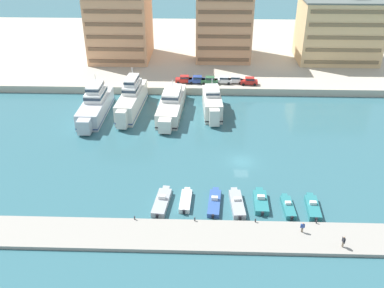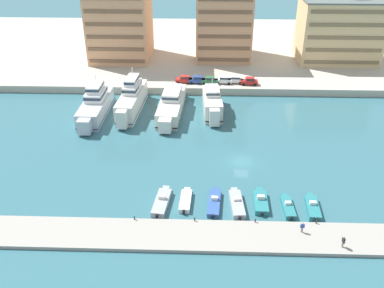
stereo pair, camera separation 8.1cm
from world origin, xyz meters
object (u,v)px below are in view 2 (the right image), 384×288
object	(u,v)px
motorboat_grey_far_left	(162,202)
car_red_center_right	(249,81)
motorboat_blue_mid_left	(214,203)
car_white_center	(235,79)
motorboat_grey_center_left	(237,204)
motorboat_teal_center	(261,202)
car_white_center_left	(224,80)
motorboat_teal_mid_right	(313,207)
car_blue_left	(197,79)
car_red_far_left	(184,79)
pedestrian_near_edge	(343,241)
car_green_mid_left	(210,80)
yacht_ivory_left	(132,99)
pedestrian_mid_deck	(302,227)
yacht_silver_far_left	(95,105)
motorboat_teal_center_right	(288,207)
yacht_ivory_mid_left	(171,104)
motorboat_white_left	(186,201)
yacht_ivory_center_left	(212,103)

from	to	relation	value
motorboat_grey_far_left	car_red_center_right	size ratio (longest dim) A/B	1.82
motorboat_blue_mid_left	car_white_center	distance (m)	46.67
motorboat_grey_center_left	motorboat_teal_center	xyz separation A→B (m)	(3.67, 0.72, -0.04)
motorboat_blue_mid_left	car_white_center_left	world-z (taller)	car_white_center_left
motorboat_teal_mid_right	car_blue_left	xyz separation A→B (m)	(-18.34, 46.75, 2.26)
motorboat_grey_center_left	car_red_far_left	distance (m)	47.62
pedestrian_near_edge	motorboat_grey_far_left	bearing A→B (deg)	159.93
car_green_mid_left	motorboat_grey_center_left	bearing A→B (deg)	-85.03
car_white_center_left	car_red_center_right	bearing A→B (deg)	-5.54
motorboat_teal_mid_right	motorboat_blue_mid_left	bearing A→B (deg)	176.91
yacht_ivory_left	motorboat_blue_mid_left	size ratio (longest dim) A/B	2.61
car_white_center	car_red_far_left	bearing A→B (deg)	-179.26
car_white_center	pedestrian_mid_deck	xyz separation A→B (m)	(6.42, -52.72, -1.25)
yacht_silver_far_left	car_blue_left	distance (m)	26.28
car_blue_left	motorboat_grey_center_left	bearing A→B (deg)	-81.35
car_red_center_right	yacht_silver_far_left	bearing A→B (deg)	-156.97
yacht_silver_far_left	motorboat_teal_center	size ratio (longest dim) A/B	2.94
car_blue_left	pedestrian_mid_deck	xyz separation A→B (m)	(15.63, -52.40, -1.25)
pedestrian_mid_deck	car_blue_left	bearing A→B (deg)	106.61
motorboat_teal_center	motorboat_teal_center_right	distance (m)	4.11
yacht_silver_far_left	car_green_mid_left	bearing A→B (deg)	30.89
yacht_ivory_mid_left	motorboat_blue_mid_left	distance (m)	33.96
motorboat_grey_center_left	car_red_far_left	world-z (taller)	car_red_far_left
motorboat_grey_far_left	motorboat_teal_mid_right	world-z (taller)	motorboat_grey_far_left
yacht_silver_far_left	car_blue_left	xyz separation A→B (m)	(21.54, 15.06, 0.31)
motorboat_blue_mid_left	car_white_center_left	bearing A→B (deg)	86.56
motorboat_grey_far_left	car_red_center_right	distance (m)	48.71
motorboat_teal_center	car_white_center	world-z (taller)	car_white_center
motorboat_white_left	motorboat_blue_mid_left	size ratio (longest dim) A/B	0.84
yacht_ivory_left	motorboat_teal_center_right	bearing A→B (deg)	-49.77
car_green_mid_left	car_white_center	size ratio (longest dim) A/B	1.00
motorboat_grey_far_left	car_red_far_left	world-z (taller)	car_red_far_left
yacht_ivory_mid_left	car_red_center_right	size ratio (longest dim) A/B	5.02
car_green_mid_left	car_red_center_right	world-z (taller)	same
yacht_ivory_mid_left	car_red_center_right	xyz separation A→B (m)	(17.94, 12.69, 0.80)
car_red_center_right	pedestrian_near_edge	size ratio (longest dim) A/B	2.35
yacht_ivory_center_left	motorboat_teal_center	size ratio (longest dim) A/B	2.27
motorboat_teal_center	pedestrian_near_edge	xyz separation A→B (m)	(9.71, -9.62, 1.11)
yacht_ivory_left	pedestrian_mid_deck	xyz separation A→B (m)	(29.68, -39.72, -1.31)
motorboat_grey_far_left	motorboat_blue_mid_left	bearing A→B (deg)	1.34
yacht_ivory_left	yacht_ivory_mid_left	bearing A→B (deg)	-3.63
yacht_ivory_center_left	car_blue_left	world-z (taller)	yacht_ivory_center_left
car_blue_left	pedestrian_near_edge	bearing A→B (deg)	-69.70
motorboat_teal_center_right	car_white_center	world-z (taller)	car_white_center
pedestrian_near_edge	car_blue_left	bearing A→B (deg)	110.30
motorboat_white_left	car_white_center_left	distance (m)	46.29
motorboat_white_left	pedestrian_near_edge	world-z (taller)	pedestrian_near_edge
yacht_silver_far_left	car_red_far_left	world-z (taller)	yacht_silver_far_left
yacht_ivory_left	car_green_mid_left	bearing A→B (deg)	35.78
car_white_center_left	car_blue_left	bearing A→B (deg)	-179.42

